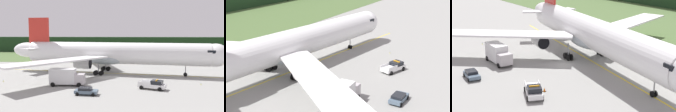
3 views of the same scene
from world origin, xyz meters
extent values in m
plane|color=gray|center=(0.00, 0.00, 0.00)|extent=(320.00, 320.00, 0.00)
cube|color=yellow|center=(1.62, 5.63, 0.00)|extent=(74.89, 12.70, 0.01)
cylinder|color=white|center=(1.62, 5.63, 5.41)|extent=(47.69, 13.27, 5.59)
ellipsoid|color=white|center=(26.11, 1.57, 5.41)|extent=(6.98, 6.52, 5.59)
ellipsoid|color=#A6B2B8|center=(-0.72, 6.02, 3.87)|extent=(12.62, 7.73, 3.08)
cube|color=black|center=(24.81, 1.79, 6.39)|extent=(2.64, 5.54, 0.70)
cylinder|color=#B6B6B6|center=(-2.84, 14.80, 3.54)|extent=(4.08, 3.02, 2.44)
cylinder|color=black|center=(-0.95, 14.49, 3.54)|extent=(0.49, 2.24, 2.25)
cube|color=white|center=(-9.91, -6.63, 4.71)|extent=(20.06, 23.57, 0.35)
cylinder|color=#B6B6B6|center=(-5.56, -1.61, 3.54)|extent=(4.08, 3.02, 2.44)
cylinder|color=black|center=(-3.67, -1.93, 3.54)|extent=(0.49, 2.24, 2.25)
cylinder|color=gray|center=(19.39, 2.68, 1.76)|extent=(0.20, 0.20, 2.61)
cylinder|color=black|center=(19.44, 2.94, 0.45)|extent=(0.92, 0.36, 0.90)
cylinder|color=black|center=(19.35, 2.43, 0.45)|extent=(0.92, 0.36, 0.90)
cylinder|color=gray|center=(-1.11, 9.77, 1.91)|extent=(0.28, 0.28, 2.61)
cylinder|color=black|center=(-0.48, 9.31, 0.60)|extent=(1.23, 0.49, 1.20)
cylinder|color=black|center=(-0.37, 10.00, 0.60)|extent=(1.23, 0.49, 1.20)
cylinder|color=black|center=(-1.86, 9.54, 0.60)|extent=(1.23, 0.49, 1.20)
cylinder|color=black|center=(-1.75, 10.23, 0.60)|extent=(1.23, 0.49, 1.20)
cylinder|color=gray|center=(-2.30, 2.59, 1.91)|extent=(0.28, 0.28, 2.61)
cylinder|color=black|center=(-1.55, 2.82, 0.60)|extent=(1.23, 0.49, 1.20)
cylinder|color=black|center=(-1.67, 2.13, 0.60)|extent=(1.23, 0.49, 1.20)
cylinder|color=black|center=(-2.94, 3.05, 0.60)|extent=(1.23, 0.49, 1.20)
cylinder|color=black|center=(-3.05, 2.36, 0.60)|extent=(1.23, 0.49, 1.20)
cube|color=white|center=(9.83, -11.39, 0.73)|extent=(5.64, 3.84, 0.70)
cube|color=black|center=(10.71, -11.73, 1.43)|extent=(2.65, 2.55, 0.70)
cube|color=white|center=(9.01, -10.01, 1.31)|extent=(2.38, 1.00, 0.45)
cube|color=white|center=(8.30, -11.87, 1.31)|extent=(2.38, 1.00, 0.45)
cube|color=orange|center=(10.71, -11.73, 1.86)|extent=(0.71, 1.44, 0.16)
cylinder|color=black|center=(11.87, -11.04, 0.38)|extent=(0.80, 0.50, 0.76)
cylinder|color=black|center=(11.11, -13.03, 0.38)|extent=(0.80, 0.50, 0.76)
cylinder|color=black|center=(8.55, -9.75, 0.38)|extent=(0.80, 0.50, 0.76)
cylinder|color=black|center=(7.78, -11.74, 0.38)|extent=(0.80, 0.50, 0.76)
cube|color=#B6AFB3|center=(-4.63, -9.43, 1.45)|extent=(1.93, 2.42, 2.00)
cube|color=silver|center=(-8.16, -9.47, 1.98)|extent=(5.19, 2.46, 3.07)
cylinder|color=#99999E|center=(-7.13, -9.46, 0.36)|extent=(0.77, 0.11, 1.04)
cylinder|color=#99999E|center=(-9.20, -9.48, 0.36)|extent=(0.77, 0.11, 1.04)
cylinder|color=black|center=(-4.64, -8.23, 0.45)|extent=(0.90, 0.27, 0.90)
cylinder|color=black|center=(-4.62, -10.63, 0.45)|extent=(0.90, 0.27, 0.90)
cylinder|color=black|center=(-9.98, -8.29, 0.45)|extent=(0.90, 0.27, 0.90)
cylinder|color=black|center=(-9.96, -10.69, 0.45)|extent=(0.90, 0.27, 0.90)
cube|color=slate|center=(-2.11, -16.32, 0.57)|extent=(4.12, 2.11, 0.55)
cube|color=black|center=(-2.31, -16.31, 1.08)|extent=(2.35, 1.77, 0.45)
cylinder|color=black|center=(-0.65, -15.48, 0.30)|extent=(0.61, 0.22, 0.60)
cylinder|color=black|center=(-0.78, -17.36, 0.30)|extent=(0.61, 0.22, 0.60)
cylinder|color=black|center=(-3.45, -15.29, 0.30)|extent=(0.61, 0.22, 0.60)
cylinder|color=black|center=(-3.57, -17.17, 0.30)|extent=(0.61, 0.22, 0.60)
cube|color=black|center=(9.26, -9.30, 0.01)|extent=(0.48, 0.48, 0.03)
cone|color=orange|center=(9.26, -9.30, 0.32)|extent=(0.37, 0.37, 0.57)
cylinder|color=yellow|center=(20.36, -7.08, 0.19)|extent=(0.10, 0.10, 0.38)
sphere|color=blue|center=(20.36, -7.08, 0.43)|extent=(0.12, 0.12, 0.12)
camera|label=1|loc=(5.27, -57.63, 11.19)|focal=38.82mm
camera|label=2|loc=(-42.88, -27.97, 21.02)|focal=48.00mm
camera|label=3|loc=(51.13, -33.05, 19.60)|focal=56.38mm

